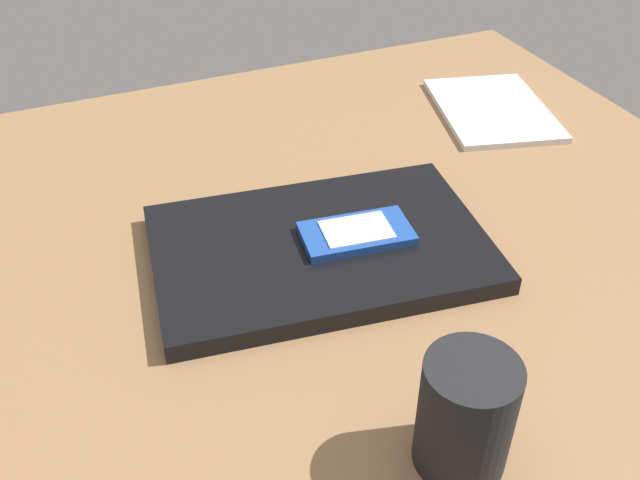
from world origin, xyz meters
TOP-DOWN VIEW (x-y plane):
  - desk_surface at (0.00, 0.00)cm, footprint 120.00×80.00cm
  - laptop_closed at (-9.68, 4.72)cm, footprint 35.07×25.27cm
  - cell_phone_on_laptop at (-13.22, 5.59)cm, footprint 11.48×7.16cm
  - pen_cup at (-9.78, 30.53)cm, footprint 6.78×6.78cm
  - notepad at (-43.08, -14.76)cm, footprint 18.31×22.09cm

SIDE VIEW (x-z plane):
  - desk_surface at x=0.00cm, z-range 0.00..3.00cm
  - notepad at x=-43.08cm, z-range 3.00..3.80cm
  - laptop_closed at x=-9.68cm, z-range 3.00..4.95cm
  - cell_phone_on_laptop at x=-13.22cm, z-range 4.91..5.91cm
  - pen_cup at x=-9.78cm, z-range 3.00..12.53cm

